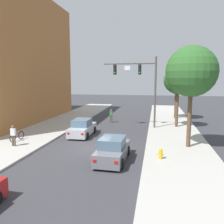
{
  "coord_description": "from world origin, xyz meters",
  "views": [
    {
      "loc": [
        4.7,
        -17.05,
        5.38
      ],
      "look_at": [
        0.32,
        6.27,
        2.0
      ],
      "focal_mm": 37.78,
      "sensor_mm": 36.0,
      "label": 1
    }
  ],
  "objects_px": {
    "car_lead_silver": "(82,128)",
    "car_following_grey": "(113,150)",
    "pedestrian_crossing_road": "(111,115)",
    "bicycle_leaning": "(17,136)",
    "street_tree_nearest": "(192,72)",
    "fire_hydrant": "(161,154)",
    "street_tree_third": "(177,81)",
    "pedestrian_sidewalk_left_walker": "(13,135)",
    "traffic_signal_mast": "(141,79)",
    "street_tree_second": "(178,81)"
  },
  "relations": [
    {
      "from": "car_following_grey",
      "to": "bicycle_leaning",
      "type": "distance_m",
      "value": 9.25
    },
    {
      "from": "car_following_grey",
      "to": "fire_hydrant",
      "type": "distance_m",
      "value": 3.16
    },
    {
      "from": "pedestrian_crossing_road",
      "to": "bicycle_leaning",
      "type": "relative_size",
      "value": 0.93
    },
    {
      "from": "street_tree_second",
      "to": "street_tree_third",
      "type": "height_order",
      "value": "street_tree_third"
    },
    {
      "from": "street_tree_nearest",
      "to": "street_tree_third",
      "type": "height_order",
      "value": "street_tree_nearest"
    },
    {
      "from": "bicycle_leaning",
      "to": "street_tree_second",
      "type": "bearing_deg",
      "value": 32.2
    },
    {
      "from": "traffic_signal_mast",
      "to": "street_tree_third",
      "type": "distance_m",
      "value": 7.8
    },
    {
      "from": "bicycle_leaning",
      "to": "street_tree_nearest",
      "type": "distance_m",
      "value": 15.04
    },
    {
      "from": "car_following_grey",
      "to": "street_tree_third",
      "type": "bearing_deg",
      "value": 72.94
    },
    {
      "from": "street_tree_nearest",
      "to": "street_tree_third",
      "type": "relative_size",
      "value": 1.15
    },
    {
      "from": "traffic_signal_mast",
      "to": "car_following_grey",
      "type": "height_order",
      "value": "traffic_signal_mast"
    },
    {
      "from": "car_lead_silver",
      "to": "street_tree_third",
      "type": "height_order",
      "value": "street_tree_third"
    },
    {
      "from": "street_tree_third",
      "to": "fire_hydrant",
      "type": "bearing_deg",
      "value": -97.41
    },
    {
      "from": "pedestrian_crossing_road",
      "to": "street_tree_nearest",
      "type": "bearing_deg",
      "value": -50.4
    },
    {
      "from": "street_tree_second",
      "to": "fire_hydrant",
      "type": "bearing_deg",
      "value": -99.61
    },
    {
      "from": "car_following_grey",
      "to": "street_tree_third",
      "type": "distance_m",
      "value": 18.5
    },
    {
      "from": "pedestrian_crossing_road",
      "to": "street_tree_nearest",
      "type": "relative_size",
      "value": 0.21
    },
    {
      "from": "car_following_grey",
      "to": "pedestrian_crossing_road",
      "type": "distance_m",
      "value": 13.61
    },
    {
      "from": "pedestrian_sidewalk_left_walker",
      "to": "street_tree_second",
      "type": "xyz_separation_m",
      "value": [
        13.1,
        10.16,
        4.01
      ]
    },
    {
      "from": "pedestrian_sidewalk_left_walker",
      "to": "car_lead_silver",
      "type": "bearing_deg",
      "value": 50.27
    },
    {
      "from": "street_tree_third",
      "to": "street_tree_second",
      "type": "bearing_deg",
      "value": -93.0
    },
    {
      "from": "car_lead_silver",
      "to": "pedestrian_sidewalk_left_walker",
      "type": "height_order",
      "value": "pedestrian_sidewalk_left_walker"
    },
    {
      "from": "car_following_grey",
      "to": "street_tree_nearest",
      "type": "height_order",
      "value": "street_tree_nearest"
    },
    {
      "from": "car_following_grey",
      "to": "pedestrian_crossing_road",
      "type": "height_order",
      "value": "pedestrian_crossing_road"
    },
    {
      "from": "street_tree_nearest",
      "to": "street_tree_third",
      "type": "distance_m",
      "value": 13.4
    },
    {
      "from": "street_tree_nearest",
      "to": "fire_hydrant",
      "type": "bearing_deg",
      "value": -123.29
    },
    {
      "from": "pedestrian_crossing_road",
      "to": "street_tree_third",
      "type": "xyz_separation_m",
      "value": [
        7.92,
        3.83,
        4.21
      ]
    },
    {
      "from": "traffic_signal_mast",
      "to": "pedestrian_sidewalk_left_walker",
      "type": "xyz_separation_m",
      "value": [
        -9.18,
        -9.2,
        -4.23
      ]
    },
    {
      "from": "pedestrian_crossing_road",
      "to": "street_tree_third",
      "type": "distance_m",
      "value": 9.75
    },
    {
      "from": "car_lead_silver",
      "to": "car_following_grey",
      "type": "height_order",
      "value": "same"
    },
    {
      "from": "car_lead_silver",
      "to": "car_following_grey",
      "type": "distance_m",
      "value": 7.49
    },
    {
      "from": "car_following_grey",
      "to": "pedestrian_crossing_road",
      "type": "relative_size",
      "value": 2.61
    },
    {
      "from": "car_following_grey",
      "to": "street_tree_nearest",
      "type": "xyz_separation_m",
      "value": [
        5.25,
        3.8,
        5.16
      ]
    },
    {
      "from": "fire_hydrant",
      "to": "pedestrian_sidewalk_left_walker",
      "type": "bearing_deg",
      "value": 175.44
    },
    {
      "from": "pedestrian_crossing_road",
      "to": "street_tree_second",
      "type": "bearing_deg",
      "value": -13.05
    },
    {
      "from": "pedestrian_crossing_road",
      "to": "street_tree_third",
      "type": "height_order",
      "value": "street_tree_third"
    },
    {
      "from": "traffic_signal_mast",
      "to": "pedestrian_sidewalk_left_walker",
      "type": "bearing_deg",
      "value": -134.94
    },
    {
      "from": "pedestrian_crossing_road",
      "to": "bicycle_leaning",
      "type": "xyz_separation_m",
      "value": [
        -6.13,
        -10.43,
        -0.37
      ]
    },
    {
      "from": "traffic_signal_mast",
      "to": "pedestrian_sidewalk_left_walker",
      "type": "relative_size",
      "value": 4.57
    },
    {
      "from": "pedestrian_crossing_road",
      "to": "bicycle_leaning",
      "type": "distance_m",
      "value": 12.11
    },
    {
      "from": "street_tree_third",
      "to": "street_tree_nearest",
      "type": "bearing_deg",
      "value": -90.08
    },
    {
      "from": "car_following_grey",
      "to": "street_tree_nearest",
      "type": "bearing_deg",
      "value": 35.87
    },
    {
      "from": "bicycle_leaning",
      "to": "fire_hydrant",
      "type": "xyz_separation_m",
      "value": [
        11.89,
        -2.39,
        -0.03
      ]
    },
    {
      "from": "traffic_signal_mast",
      "to": "street_tree_third",
      "type": "bearing_deg",
      "value": 57.3
    },
    {
      "from": "fire_hydrant",
      "to": "street_tree_third",
      "type": "bearing_deg",
      "value": 82.59
    },
    {
      "from": "car_lead_silver",
      "to": "street_tree_third",
      "type": "bearing_deg",
      "value": 49.36
    },
    {
      "from": "pedestrian_sidewalk_left_walker",
      "to": "street_tree_second",
      "type": "relative_size",
      "value": 0.26
    },
    {
      "from": "street_tree_second",
      "to": "street_tree_third",
      "type": "xyz_separation_m",
      "value": [
        0.29,
        5.6,
        0.05
      ]
    },
    {
      "from": "pedestrian_sidewalk_left_walker",
      "to": "street_tree_second",
      "type": "height_order",
      "value": "street_tree_second"
    },
    {
      "from": "car_lead_silver",
      "to": "fire_hydrant",
      "type": "bearing_deg",
      "value": -38.63
    }
  ]
}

